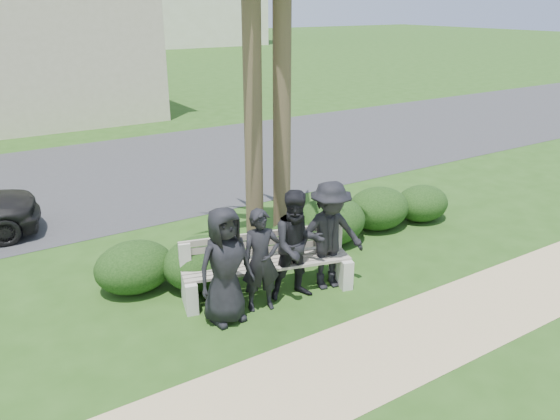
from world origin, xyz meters
The scene contains 15 objects.
ground centered at (0.00, 0.00, 0.00)m, with size 160.00×160.00×0.00m, color #244714.
footpath centered at (0.00, -1.80, 0.00)m, with size 30.00×1.60×0.01m, color tan.
asphalt_street centered at (0.00, 8.00, 0.00)m, with size 160.00×8.00×0.01m, color #2D2D30.
stucco_bldg_right centered at (-1.00, 18.00, 3.66)m, with size 8.40×8.40×7.30m.
park_bench centered at (-0.83, 0.37, 0.42)m, with size 2.84×1.28×0.94m.
man_a centered at (-1.73, 0.00, 0.88)m, with size 0.86×0.56×1.75m, color black.
man_b centered at (-1.13, 0.01, 0.80)m, with size 0.58×0.38×1.60m, color black.
man_c centered at (-0.49, 0.01, 0.88)m, with size 0.86×0.67×1.77m, color black.
man_d centered at (0.13, 0.01, 0.90)m, with size 1.16×0.67×1.80m, color black.
hedge_a centered at (-2.55, 1.63, 0.41)m, with size 1.27×1.05×0.83m, color black.
hedge_b centered at (-1.58, 1.15, 0.43)m, with size 1.32×1.09×0.86m, color black.
hedge_c centered at (0.17, 1.15, 0.36)m, with size 1.11×0.92×0.72m, color black.
hedge_d centered at (1.24, 1.40, 0.46)m, with size 1.42×1.17×0.93m, color black.
hedge_e centered at (2.52, 1.48, 0.43)m, with size 1.33×1.10×0.87m, color black.
hedge_f centered at (3.60, 1.30, 0.38)m, with size 1.18×0.97×0.77m, color black.
Camera 1 is at (-4.79, -6.25, 4.37)m, focal length 35.00 mm.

